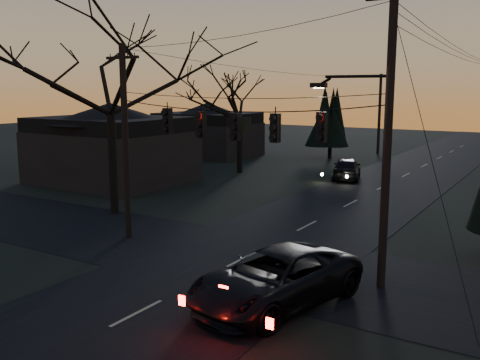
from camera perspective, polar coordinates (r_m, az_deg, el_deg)
The scene contains 13 objects.
main_road at distance 29.82m, azimuth 10.38°, elevation -3.18°, with size 8.00×120.00×0.02m, color black.
cross_road at distance 21.15m, azimuth 0.24°, elevation -8.44°, with size 60.00×7.00×0.02m, color black.
utility_pole_right at distance 19.02m, azimuth 14.77°, elevation -10.93°, with size 5.00×0.30×10.00m, color black, non-canonical shape.
utility_pole_left at distance 24.69m, azimuth -11.77°, elevation -5.98°, with size 1.80×0.30×8.50m, color black, non-canonical shape.
utility_pole_far_l at distance 56.01m, azimuth 14.47°, elevation 2.71°, with size 0.30×0.30×8.00m, color black, non-canonical shape.
span_signal_assembly at distance 20.25m, azimuth -0.33°, elevation 5.87°, with size 11.50×0.44×1.60m.
bare_tree_left at distance 28.67m, azimuth -13.80°, elevation 11.00°, with size 9.90×9.90×10.53m.
bare_tree_dist at distance 41.85m, azimuth -0.04°, elevation 8.64°, with size 6.90×6.90×8.26m.
evergreen_dist at distance 51.32m, azimuth 9.65°, elevation 6.32°, with size 3.19×3.19×6.07m.
house_left_near at distance 38.81m, azimuth -13.56°, elevation 3.88°, with size 10.00×8.00×5.60m.
house_left_far at distance 52.97m, azimuth -3.47°, elevation 5.44°, with size 9.00×7.00×5.20m.
suv_near at distance 16.71m, azimuth 3.83°, elevation -10.48°, with size 2.80×6.07×1.69m, color black.
sedan_oncoming_a at distance 39.74m, azimuth 11.29°, elevation 1.20°, with size 1.90×4.73×1.61m, color black.
Camera 1 is at (10.52, -7.11, 6.64)m, focal length 40.00 mm.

